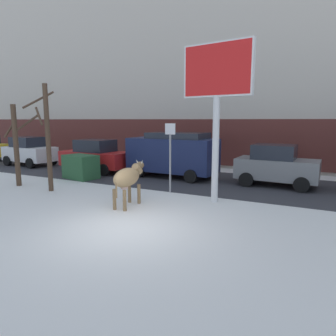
{
  "coord_description": "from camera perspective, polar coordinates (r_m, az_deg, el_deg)",
  "views": [
    {
      "loc": [
        4.61,
        -6.63,
        2.96
      ],
      "look_at": [
        -0.57,
        3.75,
        1.1
      ],
      "focal_mm": 32.21,
      "sensor_mm": 36.0,
      "label": 1
    }
  ],
  "objects": [
    {
      "name": "dumpster",
      "position": [
        15.93,
        -16.18,
        0.22
      ],
      "size": [
        1.87,
        1.39,
        1.2
      ],
      "primitive_type": "cube",
      "rotation": [
        0.0,
        0.0,
        -0.18
      ],
      "color": "#285633",
      "rests_on": "ground"
    },
    {
      "name": "car_red_sedan",
      "position": [
        17.87,
        -13.53,
        2.26
      ],
      "size": [
        4.28,
        2.13,
        1.84
      ],
      "color": "red",
      "rests_on": "ground"
    },
    {
      "name": "car_white_hatchback",
      "position": [
        21.73,
        -24.78,
        2.89
      ],
      "size": [
        3.57,
        2.05,
        1.86
      ],
      "color": "white",
      "rests_on": "ground"
    },
    {
      "name": "ground_plane",
      "position": [
        8.6,
        -7.93,
        -11.11
      ],
      "size": [
        120.0,
        120.0,
        0.0
      ],
      "primitive_type": "plane",
      "color": "white"
    },
    {
      "name": "road_strip",
      "position": [
        14.75,
        7.79,
        -2.54
      ],
      "size": [
        60.0,
        5.6,
        0.01
      ],
      "primitive_type": "cube",
      "color": "#333338",
      "rests_on": "ground"
    },
    {
      "name": "bare_tree_right_lot",
      "position": [
        15.11,
        -26.73,
        4.21
      ],
      "size": [
        1.43,
        1.13,
        3.63
      ],
      "color": "#4C3828",
      "rests_on": "ground"
    },
    {
      "name": "bare_tree_far_back",
      "position": [
        13.39,
        -21.91,
        5.77
      ],
      "size": [
        1.08,
        1.33,
        4.4
      ],
      "color": "#4C3828",
      "rests_on": "ground"
    },
    {
      "name": "car_grey_hatchback",
      "position": [
        14.42,
        19.78,
        0.46
      ],
      "size": [
        3.57,
        2.05,
        1.86
      ],
      "color": "slate",
      "rests_on": "ground"
    },
    {
      "name": "pedestrian_near_billboard",
      "position": [
        17.05,
        20.67,
        1.51
      ],
      "size": [
        0.36,
        0.24,
        1.73
      ],
      "color": "#282833",
      "rests_on": "ground"
    },
    {
      "name": "billboard",
      "position": [
        10.89,
        9.29,
        16.14
      ],
      "size": [
        2.53,
        0.5,
        5.56
      ],
      "color": "silver",
      "rests_on": "ground"
    },
    {
      "name": "building_facade",
      "position": [
        21.74,
        14.69,
        18.14
      ],
      "size": [
        44.0,
        6.1,
        13.0
      ],
      "color": "beige",
      "rests_on": "ground"
    },
    {
      "name": "street_sign",
      "position": [
        12.17,
        0.42,
        3.02
      ],
      "size": [
        0.44,
        0.08,
        2.82
      ],
      "color": "gray",
      "rests_on": "ground"
    },
    {
      "name": "car_navy_van",
      "position": [
        15.62,
        0.92,
        2.79
      ],
      "size": [
        4.68,
        2.28,
        2.32
      ],
      "color": "#19234C",
      "rests_on": "ground"
    },
    {
      "name": "cow_tan",
      "position": [
        10.42,
        -7.62,
        -1.86
      ],
      "size": [
        0.69,
        1.91,
        1.54
      ],
      "color": "tan",
      "rests_on": "ground"
    }
  ]
}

